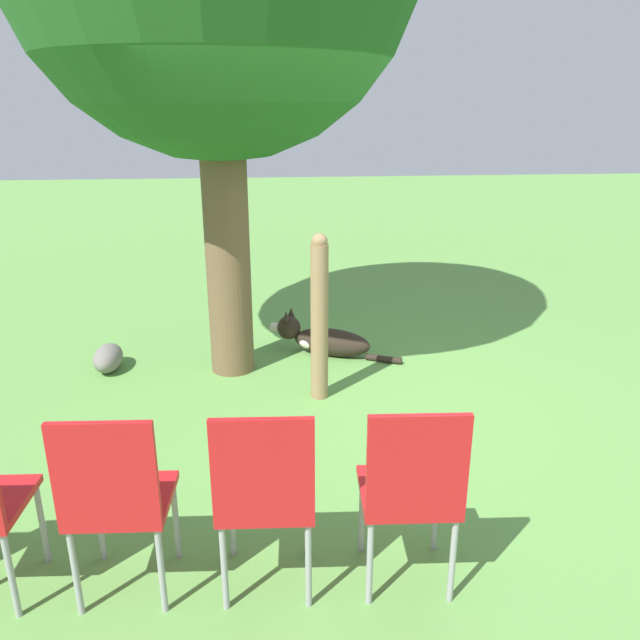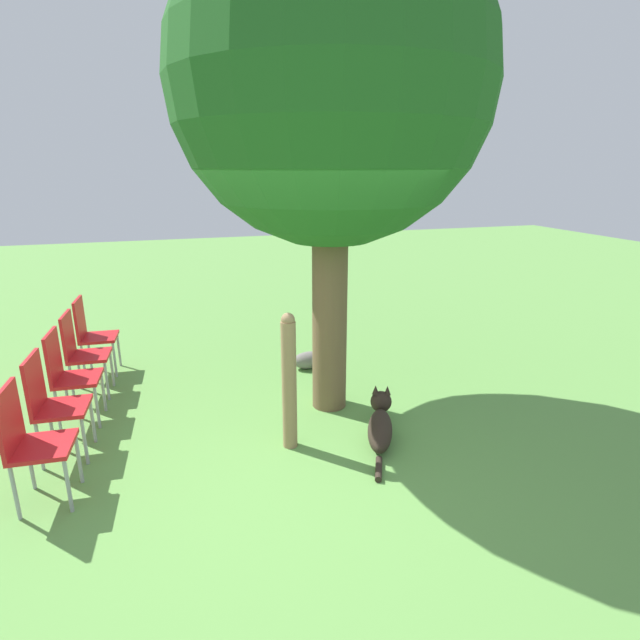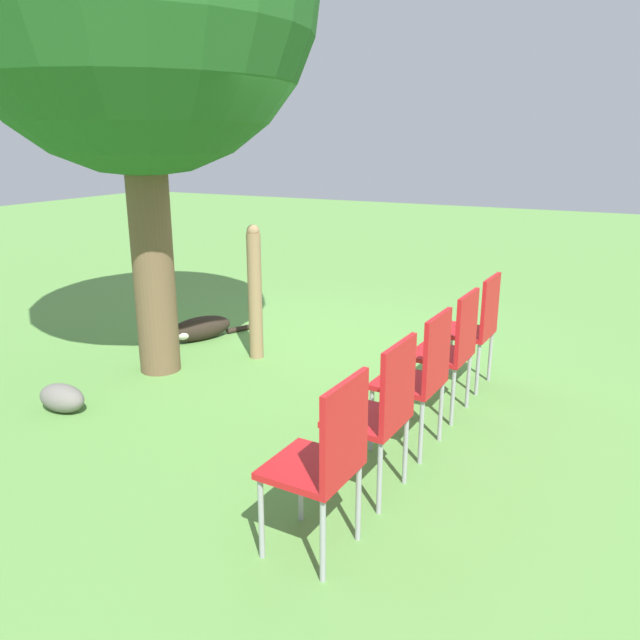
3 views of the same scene
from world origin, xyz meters
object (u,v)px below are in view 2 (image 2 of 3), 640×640
Objects in this scene: red_chair_4 at (91,331)px; fence_post at (289,381)px; oak_tree at (331,85)px; red_chair_0 at (29,437)px; red_chair_2 at (67,371)px; red_chair_3 at (80,349)px; dog at (380,424)px; red_chair_1 at (51,400)px.

fence_post is at bearing -47.75° from red_chair_4.
oak_tree is 4.08m from red_chair_4.
red_chair_0 is 1.00× the size of red_chair_2.
red_chair_2 is 1.00× the size of red_chair_3.
dog is 1.18× the size of red_chair_4.
fence_post is 2.65m from red_chair_3.
red_chair_4 is at bearing 90.54° from red_chair_0.
oak_tree is at bearing 48.74° from fence_post.
red_chair_3 is (-2.60, 1.05, -2.67)m from oak_tree.
red_chair_4 reaches higher than dog.
oak_tree is 3.77m from red_chair_2.
fence_post is at bearing -25.27° from red_chair_2.
dog is 0.89× the size of fence_post.
red_chair_0 is at bearing -89.46° from red_chair_4.
oak_tree is 3.21m from dog.
red_chair_2 is (0.06, 1.32, 0.00)m from red_chair_0.
oak_tree reaches higher than dog.
oak_tree is 4.85× the size of red_chair_2.
fence_post is at bearing -38.22° from red_chair_3.
red_chair_3 is 0.66m from red_chair_4.
red_chair_1 is at bearing -89.46° from red_chair_2.
red_chair_2 and red_chair_4 have the same top height.
red_chair_1 is (0.03, 0.66, 0.00)m from red_chair_0.
dog is 3.16m from red_chair_2.
dog is at bearing -7.23° from red_chair_1.
red_chair_2 is (-2.02, 1.10, -0.09)m from fence_post.
dog is at bearing -19.29° from red_chair_2.
red_chair_4 is at bearing 129.04° from fence_post.
red_chair_1 is 1.00× the size of red_chair_2.
fence_post is at bearing 9.33° from red_chair_0.
red_chair_1 is 1.00× the size of red_chair_4.
oak_tree is 3.65× the size of fence_post.
red_chair_1 is (-2.05, 0.44, -0.09)m from fence_post.
red_chair_1 and red_chair_3 have the same top height.
fence_post is at bearing -131.26° from oak_tree.
red_chair_3 is at bearing -89.46° from red_chair_4.
red_chair_2 is at bearing 90.54° from red_chair_1.
red_chair_0 and red_chair_4 have the same top height.
oak_tree is 4.85× the size of red_chair_1.
oak_tree is 4.85× the size of red_chair_0.
fence_post reaches higher than dog.
fence_post is 1.33× the size of red_chair_3.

